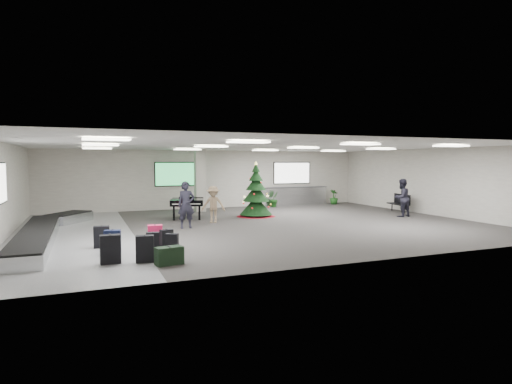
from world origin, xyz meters
name	(u,v)px	position (x,y,z in m)	size (l,w,h in m)	color
ground	(259,225)	(0.00, 0.00, 0.00)	(18.00, 18.00, 0.00)	#33302E
room_envelope	(244,167)	(-0.38, 0.67, 2.33)	(18.02, 14.02, 3.21)	#ACA79D
baggage_carousel	(45,232)	(-7.84, -0.08, 0.21)	(2.28, 9.71, 0.43)	silver
service_counter	(294,196)	(5.00, 6.65, 0.55)	(4.05, 0.65, 1.08)	silver
suitcase_0	(145,249)	(-5.18, -4.94, 0.34)	(0.48, 0.33, 0.71)	black
suitcase_1	(153,242)	(-4.81, -3.78, 0.28)	(0.39, 0.24, 0.59)	black
pink_suitcase	(155,236)	(-4.64, -3.09, 0.34)	(0.46, 0.29, 0.69)	#D61C4E
suitcase_3	(167,239)	(-4.34, -3.28, 0.27)	(0.40, 0.28, 0.56)	black
navy_suitcase	(112,242)	(-5.89, -3.59, 0.33)	(0.47, 0.33, 0.68)	black
suitcase_5	(110,249)	(-6.01, -4.78, 0.37)	(0.50, 0.28, 0.75)	black
green_duffel	(169,256)	(-4.66, -5.42, 0.22)	(0.72, 0.45, 0.47)	black
suitcase_7	(172,242)	(-4.28, -3.83, 0.25)	(0.39, 0.33, 0.52)	black
suitcase_8	(102,237)	(-6.13, -2.59, 0.33)	(0.46, 0.29, 0.67)	black
christmas_tree	(256,198)	(0.89, 2.53, 0.89)	(1.82, 1.82, 2.60)	maroon
grand_piano	(187,202)	(-2.26, 3.02, 0.74)	(1.83, 2.13, 1.04)	black
bench	(400,202)	(8.45, 1.53, 0.51)	(0.70, 1.49, 0.91)	black
traveler_a	(186,205)	(-2.94, 0.25, 0.90)	(0.66, 0.43, 1.81)	black
traveler_b	(213,204)	(-1.55, 1.28, 0.77)	(1.00, 0.57, 1.55)	#8E7458
traveler_bench	(402,198)	(7.12, -0.14, 0.89)	(0.86, 0.67, 1.77)	black
potted_plant_left	(274,199)	(3.43, 6.03, 0.45)	(0.50, 0.40, 0.90)	#173C13
potted_plant_right	(334,197)	(7.45, 6.17, 0.45)	(0.50, 0.50, 0.89)	#173C13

